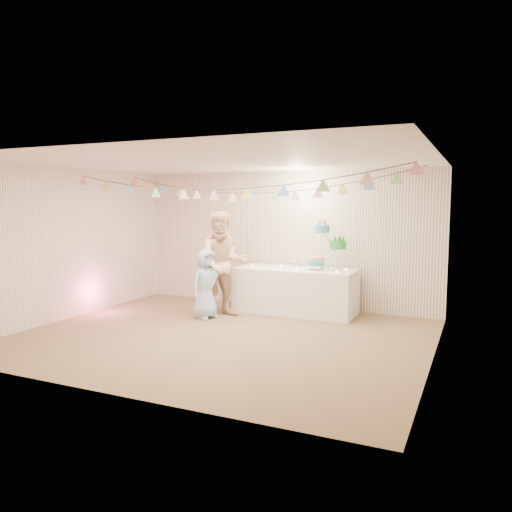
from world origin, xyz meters
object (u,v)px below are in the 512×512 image
at_px(cake_stand, 326,251).
at_px(person_adult_a, 221,262).
at_px(table, 295,291).
at_px(person_child, 206,284).
at_px(person_adult_b, 223,264).

relative_size(cake_stand, person_adult_a, 0.44).
bearing_deg(table, person_child, -140.83).
distance_m(table, person_adult_b, 1.42).
xyz_separation_m(person_adult_a, person_child, (-0.03, -0.48, -0.32)).
xyz_separation_m(table, cake_stand, (0.55, 0.05, 0.75)).
bearing_deg(table, person_adult_a, -156.12).
relative_size(person_adult_b, person_child, 1.54).
bearing_deg(cake_stand, table, -174.81).
height_order(cake_stand, person_adult_b, person_adult_b).
bearing_deg(person_adult_b, person_child, -168.47).
bearing_deg(person_adult_a, cake_stand, -46.72).
xyz_separation_m(table, person_child, (-1.27, -1.03, 0.20)).
bearing_deg(person_child, person_adult_b, -18.62).
bearing_deg(table, person_adult_b, -143.58).
bearing_deg(cake_stand, person_adult_a, -161.49).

